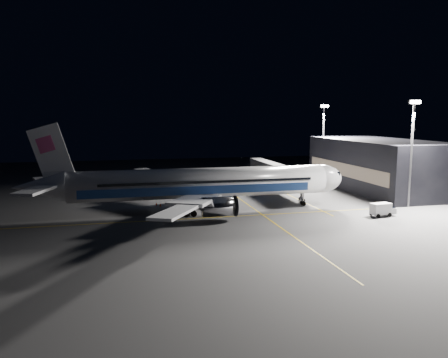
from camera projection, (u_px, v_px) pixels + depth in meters
ground at (202, 211)px, 82.33m from camera, size 200.00×200.00×0.00m
guide_line_main at (253, 208)px, 84.59m from camera, size 0.25×80.00×0.01m
guide_line_cross at (208, 218)px, 76.55m from camera, size 70.00×0.25×0.01m
guide_line_side at (291, 196)px, 96.94m from camera, size 0.25×40.00×0.01m
airliner at (196, 184)px, 81.33m from camera, size 61.48×54.22×16.64m
terminal at (379, 165)px, 105.36m from camera, size 18.12×40.00×12.00m
jet_bridge at (279, 171)px, 104.04m from camera, size 3.60×34.40×6.30m
floodlight_mast_north at (323, 135)px, 120.41m from camera, size 2.40×0.68×20.70m
floodlight_mast_south at (412, 144)px, 83.81m from camera, size 2.40×0.67×20.70m
service_truck at (383, 209)px, 77.66m from camera, size 4.81×2.48×2.36m
baggage_tug at (148, 190)px, 100.55m from camera, size 2.90×2.65×1.71m
safety_cone_a at (160, 205)px, 86.14m from camera, size 0.42×0.42×0.63m
safety_cone_b at (228, 203)px, 87.67m from camera, size 0.42×0.42×0.63m
safety_cone_c at (156, 204)px, 87.10m from camera, size 0.38×0.38×0.56m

